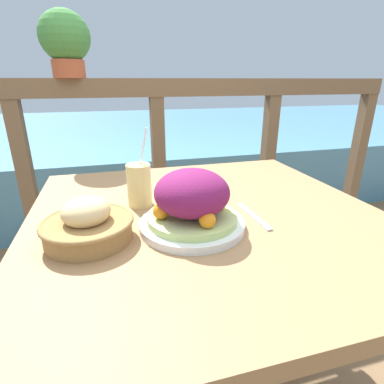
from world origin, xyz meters
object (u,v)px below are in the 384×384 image
(drink_glass, at_px, (139,185))
(potted_plant, at_px, (65,41))
(bread_basket, at_px, (88,224))
(salad_plate, at_px, (192,204))

(drink_glass, bearing_deg, potted_plant, 106.56)
(potted_plant, bearing_deg, drink_glass, -73.44)
(drink_glass, relative_size, bread_basket, 1.11)
(drink_glass, distance_m, potted_plant, 0.92)
(salad_plate, relative_size, potted_plant, 0.93)
(salad_plate, xyz_separation_m, drink_glass, (-0.11, 0.19, -0.00))
(salad_plate, height_order, potted_plant, potted_plant)
(bread_basket, distance_m, potted_plant, 1.07)
(salad_plate, xyz_separation_m, bread_basket, (-0.25, 0.01, -0.03))
(drink_glass, relative_size, potted_plant, 0.82)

